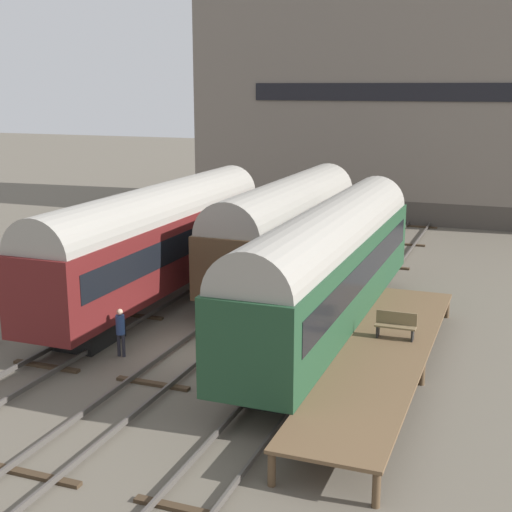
% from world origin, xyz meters
% --- Properties ---
extents(ground_plane, '(200.00, 200.00, 0.00)m').
position_xyz_m(ground_plane, '(0.00, 0.00, 0.00)').
color(ground_plane, '#60594C').
extents(track_left, '(2.60, 60.00, 0.26)m').
position_xyz_m(track_left, '(-4.15, 0.00, 0.14)').
color(track_left, '#4C4742').
rests_on(track_left, ground).
extents(track_middle, '(2.60, 60.00, 0.26)m').
position_xyz_m(track_middle, '(0.00, 0.00, 0.14)').
color(track_middle, '#4C4742').
rests_on(track_middle, ground).
extents(track_right, '(2.60, 60.00, 0.26)m').
position_xyz_m(track_right, '(4.15, 0.00, 0.14)').
color(track_right, '#4C4742').
rests_on(track_right, ground).
extents(train_car_maroon, '(2.84, 17.44, 5.28)m').
position_xyz_m(train_car_maroon, '(-4.15, 5.25, 3.03)').
color(train_car_maroon, black).
rests_on(train_car_maroon, ground).
extents(train_car_brown, '(3.09, 15.63, 5.09)m').
position_xyz_m(train_car_brown, '(0.00, 10.75, 2.87)').
color(train_car_brown, black).
rests_on(train_car_brown, ground).
extents(train_car_green, '(2.84, 17.64, 5.27)m').
position_xyz_m(train_car_green, '(4.15, 3.41, 3.02)').
color(train_car_green, black).
rests_on(train_car_green, ground).
extents(station_platform, '(2.85, 15.09, 0.99)m').
position_xyz_m(station_platform, '(6.89, 0.12, 0.92)').
color(station_platform, brown).
rests_on(station_platform, ground).
extents(bench, '(1.40, 0.40, 0.91)m').
position_xyz_m(bench, '(7.02, 1.52, 1.48)').
color(bench, brown).
rests_on(bench, station_platform).
extents(person_worker, '(0.32, 0.32, 1.78)m').
position_xyz_m(person_worker, '(-2.28, -1.16, 1.08)').
color(person_worker, '#282833').
rests_on(person_worker, ground).
extents(warehouse_building, '(33.45, 10.56, 16.49)m').
position_xyz_m(warehouse_building, '(3.73, 32.78, 8.24)').
color(warehouse_building, '#46403A').
rests_on(warehouse_building, ground).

